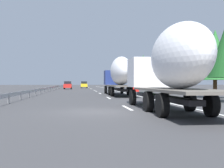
% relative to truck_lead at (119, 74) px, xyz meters
% --- Properties ---
extents(ground_plane, '(260.00, 260.00, 0.00)m').
position_rel_truck_lead_xyz_m(ground_plane, '(21.97, 3.60, -2.47)').
color(ground_plane, '#38383A').
extents(lane_stripe_0, '(3.20, 0.20, 0.01)m').
position_rel_truck_lead_xyz_m(lane_stripe_0, '(-16.03, 1.80, -2.47)').
color(lane_stripe_0, white).
rests_on(lane_stripe_0, ground_plane).
extents(lane_stripe_1, '(3.20, 0.20, 0.01)m').
position_rel_truck_lead_xyz_m(lane_stripe_1, '(-5.35, 1.80, -2.47)').
color(lane_stripe_1, white).
rests_on(lane_stripe_1, ground_plane).
extents(lane_stripe_2, '(3.20, 0.20, 0.01)m').
position_rel_truck_lead_xyz_m(lane_stripe_2, '(5.93, 1.80, -2.47)').
color(lane_stripe_2, white).
rests_on(lane_stripe_2, ground_plane).
extents(lane_stripe_3, '(3.20, 0.20, 0.01)m').
position_rel_truck_lead_xyz_m(lane_stripe_3, '(15.09, 1.80, -2.47)').
color(lane_stripe_3, white).
rests_on(lane_stripe_3, ground_plane).
extents(lane_stripe_4, '(3.20, 0.20, 0.01)m').
position_rel_truck_lead_xyz_m(lane_stripe_4, '(21.43, 1.80, -2.47)').
color(lane_stripe_4, white).
rests_on(lane_stripe_4, ground_plane).
extents(lane_stripe_5, '(3.20, 0.20, 0.01)m').
position_rel_truck_lead_xyz_m(lane_stripe_5, '(34.05, 1.80, -2.47)').
color(lane_stripe_5, white).
rests_on(lane_stripe_5, ground_plane).
extents(lane_stripe_6, '(3.20, 0.20, 0.01)m').
position_rel_truck_lead_xyz_m(lane_stripe_6, '(39.02, 1.80, -2.47)').
color(lane_stripe_6, white).
rests_on(lane_stripe_6, ground_plane).
extents(lane_stripe_7, '(3.20, 0.20, 0.01)m').
position_rel_truck_lead_xyz_m(lane_stripe_7, '(51.19, 1.80, -2.47)').
color(lane_stripe_7, white).
rests_on(lane_stripe_7, ground_plane).
extents(lane_stripe_8, '(3.20, 0.20, 0.01)m').
position_rel_truck_lead_xyz_m(lane_stripe_8, '(55.50, 1.80, -2.47)').
color(lane_stripe_8, white).
rests_on(lane_stripe_8, ground_plane).
extents(edge_line_right, '(110.00, 0.20, 0.01)m').
position_rel_truck_lead_xyz_m(edge_line_right, '(26.97, -1.90, -2.47)').
color(edge_line_right, white).
rests_on(edge_line_right, ground_plane).
extents(truck_lead, '(14.22, 2.55, 4.38)m').
position_rel_truck_lead_xyz_m(truck_lead, '(0.00, 0.00, 0.00)').
color(truck_lead, navy).
rests_on(truck_lead, ground_plane).
extents(truck_trailing, '(12.03, 2.55, 4.23)m').
position_rel_truck_lead_xyz_m(truck_trailing, '(-18.47, -0.00, -0.09)').
color(truck_trailing, silver).
rests_on(truck_trailing, ground_plane).
extents(car_yellow_coupe, '(4.73, 1.80, 1.81)m').
position_rel_truck_lead_xyz_m(car_yellow_coupe, '(44.98, 3.37, -1.55)').
color(car_yellow_coupe, gold).
rests_on(car_yellow_coupe, ground_plane).
extents(car_red_compact, '(4.11, 1.76, 1.77)m').
position_rel_truck_lead_xyz_m(car_red_compact, '(31.91, 7.24, -1.57)').
color(car_red_compact, red).
rests_on(car_red_compact, ground_plane).
extents(road_sign, '(0.10, 0.90, 3.00)m').
position_rel_truck_lead_xyz_m(road_sign, '(23.61, -3.10, -0.39)').
color(road_sign, gray).
rests_on(road_sign, ground_plane).
extents(tree_0, '(2.60, 2.60, 6.64)m').
position_rel_truck_lead_xyz_m(tree_0, '(2.80, -7.03, 1.61)').
color(tree_0, '#472D19').
rests_on(tree_0, ground_plane).
extents(tree_1, '(2.76, 2.76, 7.36)m').
position_rel_truck_lead_xyz_m(tree_1, '(11.71, -7.30, 2.07)').
color(tree_1, '#472D19').
rests_on(tree_1, ground_plane).
extents(tree_3, '(3.23, 3.23, 6.57)m').
position_rel_truck_lead_xyz_m(tree_3, '(-6.90, -8.29, 1.67)').
color(tree_3, '#472D19').
rests_on(tree_3, ground_plane).
extents(tree_4, '(3.81, 3.81, 6.98)m').
position_rel_truck_lead_xyz_m(tree_4, '(38.71, -6.66, 1.96)').
color(tree_4, '#472D19').
rests_on(tree_4, ground_plane).
extents(tree_5, '(3.71, 3.71, 7.06)m').
position_rel_truck_lead_xyz_m(tree_5, '(22.73, -8.11, 1.81)').
color(tree_5, '#472D19').
rests_on(tree_5, ground_plane).
extents(guardrail_median, '(94.00, 0.10, 0.76)m').
position_rel_truck_lead_xyz_m(guardrail_median, '(24.97, 9.60, -1.89)').
color(guardrail_median, '#9EA0A5').
rests_on(guardrail_median, ground_plane).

